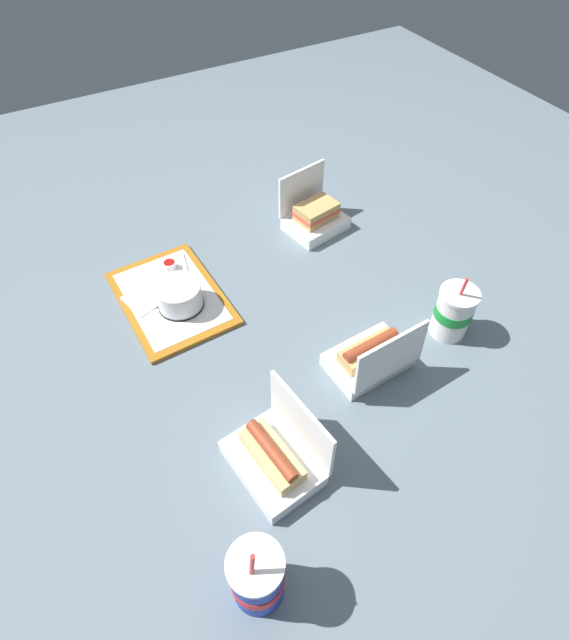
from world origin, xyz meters
TOP-DOWN VIEW (x-y plane):
  - ground_plane at (0.00, 0.00)m, footprint 3.20×3.20m
  - food_tray at (-0.25, -0.24)m, footprint 0.38×0.27m
  - cake_container at (-0.20, -0.23)m, footprint 0.12×0.12m
  - ketchup_cup at (-0.35, -0.20)m, footprint 0.04×0.04m
  - napkin_stack at (-0.27, -0.31)m, footprint 0.12×0.12m
  - plastic_fork at (-0.34, -0.17)m, footprint 0.11×0.03m
  - clamshell_hotdog_right at (0.21, 0.10)m, footprint 0.15×0.21m
  - clamshell_sandwich_front at (-0.33, 0.27)m, footprint 0.18×0.20m
  - clamshell_hotdog_center at (0.32, -0.22)m, footprint 0.22×0.17m
  - soda_cup_back at (0.21, 0.35)m, footprint 0.10×0.10m
  - soda_cup_right at (0.52, -0.36)m, footprint 0.10×0.10m

SIDE VIEW (x-z plane):
  - ground_plane at x=0.00m, z-range 0.00..0.00m
  - food_tray at x=-0.25m, z-range 0.00..0.01m
  - napkin_stack at x=-0.27m, z-range 0.01..0.02m
  - plastic_fork at x=-0.34m, z-range 0.01..0.02m
  - ketchup_cup at x=-0.35m, z-range 0.01..0.04m
  - clamshell_hotdog_right at x=0.21m, z-range -0.04..0.13m
  - clamshell_hotdog_center at x=0.32m, z-range -0.05..0.13m
  - clamshell_sandwich_front at x=-0.33m, z-range -0.04..0.13m
  - cake_container at x=-0.20m, z-range 0.01..0.08m
  - soda_cup_back at x=0.21m, z-range -0.03..0.18m
  - soda_cup_right at x=0.52m, z-range -0.03..0.19m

